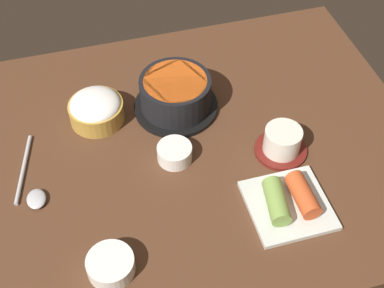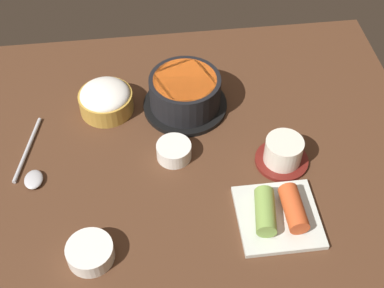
{
  "view_description": "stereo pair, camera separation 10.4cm",
  "coord_description": "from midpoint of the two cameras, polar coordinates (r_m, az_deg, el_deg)",
  "views": [
    {
      "loc": [
        -16.4,
        -67.51,
        83.18
      ],
      "look_at": [
        2.0,
        -2.0,
        5.0
      ],
      "focal_mm": 48.94,
      "sensor_mm": 36.0,
      "label": 1
    },
    {
      "loc": [
        -6.25,
        -69.54,
        83.18
      ],
      "look_at": [
        2.0,
        -2.0,
        5.0
      ],
      "focal_mm": 48.94,
      "sensor_mm": 36.0,
      "label": 2
    }
  ],
  "objects": [
    {
      "name": "tea_cup_with_saucer",
      "position": [
        1.05,
        12.7,
        -1.09
      ],
      "size": [
        10.62,
        10.62,
        5.99
      ],
      "color": "maroon",
      "rests_on": "dining_table"
    },
    {
      "name": "dining_table",
      "position": [
        1.08,
        1.56,
        -0.86
      ],
      "size": [
        100.0,
        76.0,
        2.0
      ],
      "primitive_type": "cube",
      "color": "#4C2D1C",
      "rests_on": "ground"
    },
    {
      "name": "rice_bowl",
      "position": [
        1.13,
        -6.81,
        4.77
      ],
      "size": [
        11.58,
        11.58,
        6.43
      ],
      "color": "#B78C38",
      "rests_on": "dining_table"
    },
    {
      "name": "kimchi_plate",
      "position": [
        0.97,
        12.47,
        -7.56
      ],
      "size": [
        14.78,
        14.78,
        4.66
      ],
      "color": "silver",
      "rests_on": "dining_table"
    },
    {
      "name": "side_bowl_near",
      "position": [
        0.92,
        -7.84,
        -11.81
      ],
      "size": [
        8.17,
        8.17,
        3.21
      ],
      "color": "white",
      "rests_on": "dining_table"
    },
    {
      "name": "banchan_cup_center",
      "position": [
        1.04,
        0.86,
        -0.88
      ],
      "size": [
        6.99,
        6.99,
        3.33
      ],
      "color": "white",
      "rests_on": "dining_table"
    },
    {
      "name": "stone_pot",
      "position": [
        1.12,
        1.89,
        5.41
      ],
      "size": [
        18.26,
        18.26,
        8.1
      ],
      "color": "black",
      "rests_on": "dining_table"
    },
    {
      "name": "spoon",
      "position": [
        1.06,
        -14.46,
        -2.8
      ],
      "size": [
        6.0,
        18.96,
        1.35
      ],
      "color": "#B7B7BC",
      "rests_on": "dining_table"
    }
  ]
}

